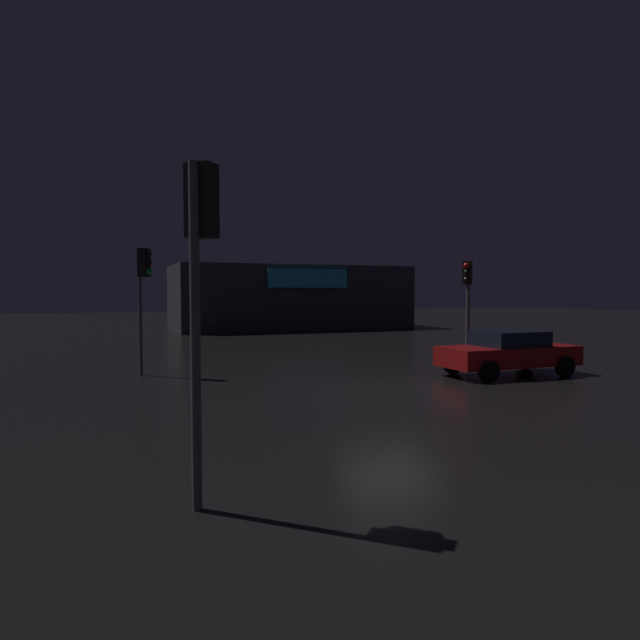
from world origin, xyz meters
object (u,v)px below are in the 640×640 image
store_building (288,297)px  traffic_signal_cross_right (467,290)px  car_near (508,352)px  traffic_signal_opposite (201,252)px  traffic_signal_main (144,279)px

store_building → traffic_signal_cross_right: 19.69m
store_building → car_near: (-0.62, -23.65, -1.46)m
traffic_signal_opposite → car_near: (10.40, 6.99, -2.31)m
traffic_signal_main → car_near: 11.31m
car_near → traffic_signal_cross_right: bearing=70.8°
store_building → traffic_signal_main: size_ratio=4.13×
store_building → traffic_signal_opposite: store_building is taller
traffic_signal_main → car_near: traffic_signal_main is taller
traffic_signal_cross_right → car_near: size_ratio=0.87×
traffic_signal_cross_right → car_near: (-1.39, -3.98, -1.91)m
store_building → traffic_signal_cross_right: bearing=-87.8°
traffic_signal_main → traffic_signal_cross_right: size_ratio=1.04×
store_building → traffic_signal_main: bearing=-119.1°
traffic_signal_main → car_near: size_ratio=0.90×
traffic_signal_opposite → traffic_signal_cross_right: (11.79, 10.97, -0.40)m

